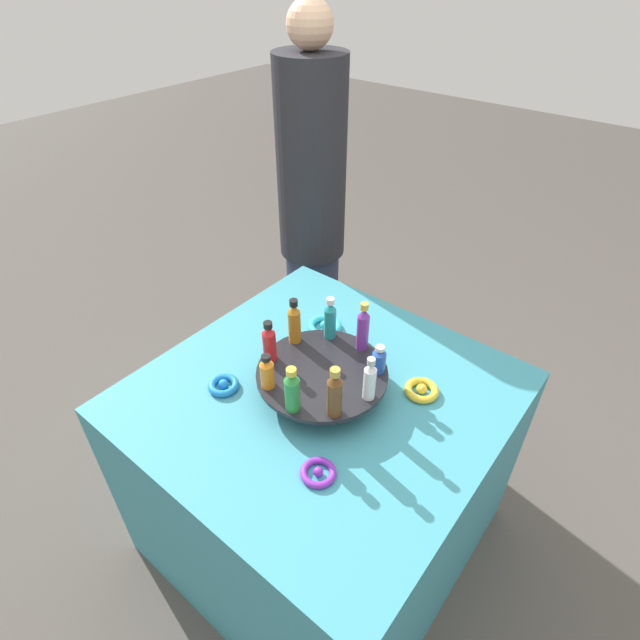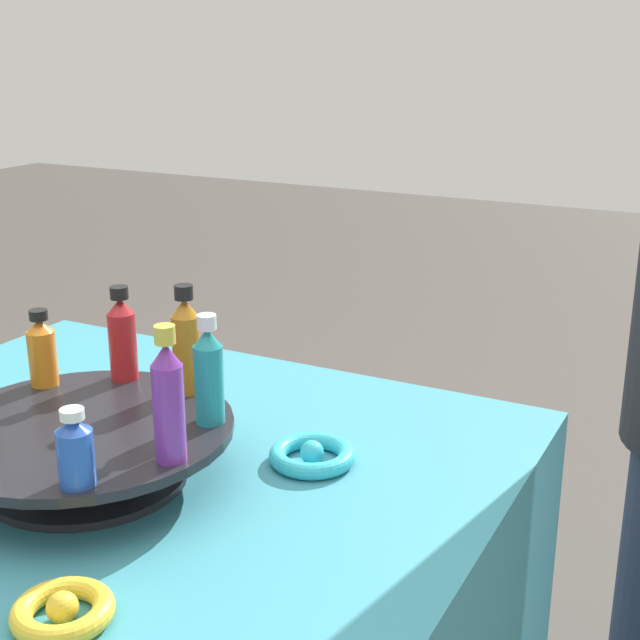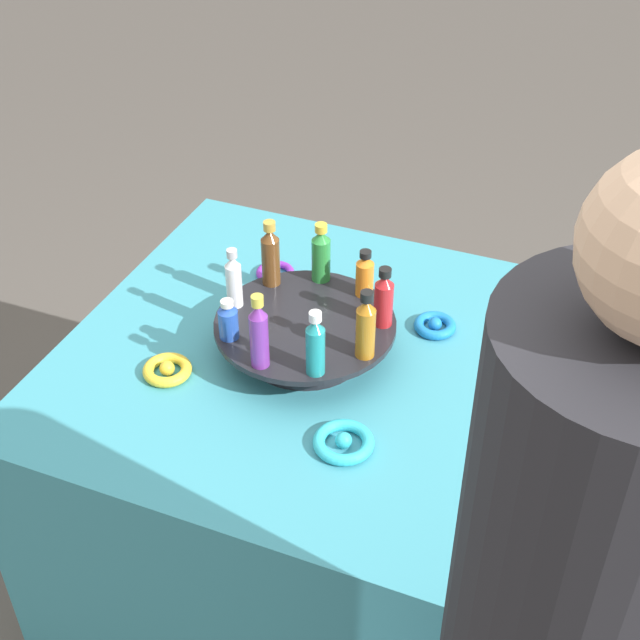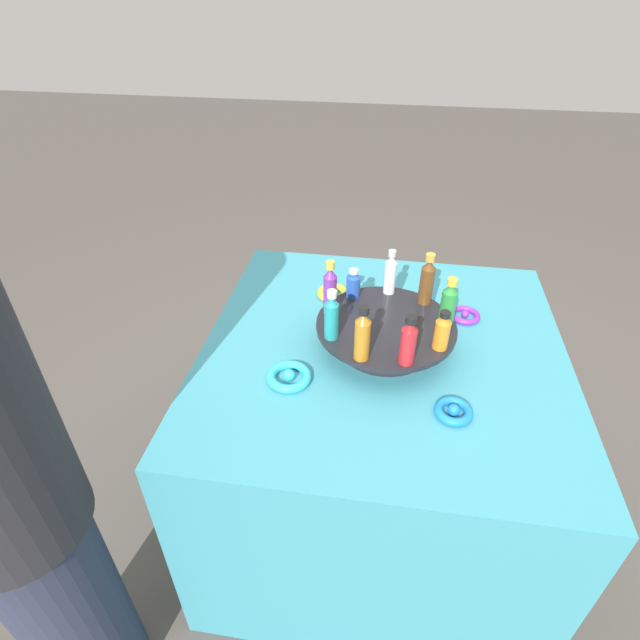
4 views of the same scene
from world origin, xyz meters
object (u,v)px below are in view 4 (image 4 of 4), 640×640
bottle_purple (330,290)px  bottle_teal (332,316)px  bottle_green (449,303)px  bottle_amber (362,335)px  ribbon_bow_blue (453,411)px  bottle_red (408,342)px  ribbon_bow_teal (289,376)px  bottle_orange (442,331)px  bottle_clear (390,274)px  ribbon_bow_gold (333,293)px  bottle_blue (353,284)px  bottle_brown (427,281)px  display_stand (385,332)px  ribbon_bow_purple (465,315)px

bottle_purple → bottle_teal: 0.10m
bottle_green → bottle_amber: (0.17, -0.20, 0.01)m
bottle_teal → ribbon_bow_blue: (0.14, 0.30, -0.13)m
bottle_teal → bottle_red: 0.19m
bottle_red → ribbon_bow_teal: size_ratio=1.17×
bottle_orange → bottle_amber: bearing=-70.0°
bottle_clear → bottle_orange: 0.26m
bottle_red → ribbon_bow_gold: bottle_red is taller
bottle_blue → bottle_clear: bearing=110.0°
ribbon_bow_gold → bottle_orange: bearing=45.0°
bottle_brown → bottle_clear: bottle_brown is taller
bottle_green → ribbon_bow_gold: bearing=-121.7°
bottle_teal → bottle_orange: size_ratio=1.30×
bottle_purple → display_stand: bearing=80.0°
bottle_purple → bottle_red: (0.17, 0.20, -0.01)m
bottle_green → bottle_red: bottle_green is taller
bottle_brown → bottle_amber: (0.26, -0.15, -0.00)m
bottle_brown → ribbon_bow_gold: 0.31m
bottle_purple → ribbon_bow_teal: bearing=-20.5°
ribbon_bow_blue → ribbon_bow_gold: ribbon_bow_gold is taller
ribbon_bow_teal → bottle_brown: bearing=131.5°
bottle_green → ribbon_bow_gold: (-0.19, -0.31, -0.12)m
ribbon_bow_blue → ribbon_bow_gold: 0.55m
ribbon_bow_blue → bottle_clear: bearing=-156.0°
bottle_blue → bottle_teal: bottle_teal is taller
bottle_brown → ribbon_bow_gold: bearing=-111.7°
bottle_green → bottle_orange: size_ratio=1.28×
ribbon_bow_blue → bottle_teal: bearing=-116.0°
bottle_clear → bottle_red: (0.29, 0.05, -0.00)m
display_stand → bottle_teal: 0.18m
bottle_green → ribbon_bow_gold: bottle_green is taller
bottle_clear → bottle_amber: bottle_amber is taller
bottle_brown → bottle_teal: (0.19, -0.23, -0.01)m
bottle_clear → bottle_purple: (0.13, -0.15, 0.01)m
bottle_clear → ribbon_bow_blue: size_ratio=1.49×
bottle_blue → bottle_amber: (0.26, 0.05, 0.03)m
bottle_brown → bottle_clear: (-0.04, -0.10, -0.01)m
bottle_amber → ribbon_bow_teal: bottle_amber is taller
bottle_amber → ribbon_bow_purple: size_ratio=1.66×
bottle_brown → bottle_teal: bearing=-50.0°
bottle_teal → ribbon_bow_blue: bearing=64.0°
bottle_teal → bottle_clear: bearing=150.0°
ribbon_bow_purple → bottle_purple: bearing=-69.4°
bottle_brown → bottle_teal: bottle_brown is taller
bottle_brown → bottle_teal: size_ratio=1.09×
bottle_purple → ribbon_bow_blue: bottle_purple is taller
bottle_purple → bottle_green: bearing=90.0°
ribbon_bow_teal → bottle_blue: bearing=156.3°
bottle_purple → ribbon_bow_teal: bottle_purple is taller
ribbon_bow_purple → bottle_blue: bearing=-81.1°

